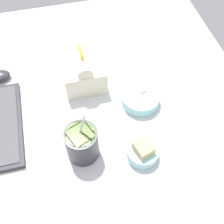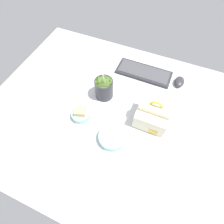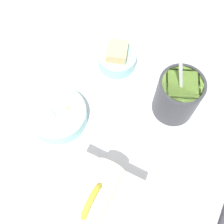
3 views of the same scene
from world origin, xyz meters
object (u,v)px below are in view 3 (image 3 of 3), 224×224
object	(u,v)px
soup_cup	(177,96)
bento_bowl_snacks	(58,115)
bento_bowl_sandwich	(117,58)
lunch_bag	(94,206)

from	to	relation	value
soup_cup	bento_bowl_snacks	world-z (taller)	soup_cup
bento_bowl_sandwich	bento_bowl_snacks	bearing A→B (deg)	-14.95
lunch_bag	bento_bowl_sandwich	xyz separation A→B (cm)	(-35.10, -12.29, -3.49)
lunch_bag	soup_cup	world-z (taller)	soup_cup
lunch_bag	soup_cup	xyz separation A→B (cm)	(-29.62, 5.68, 0.20)
lunch_bag	bento_bowl_sandwich	bearing A→B (deg)	-160.70
soup_cup	bento_bowl_sandwich	distance (cm)	19.15
lunch_bag	bento_bowl_snacks	distance (cm)	23.29
bento_bowl_sandwich	bento_bowl_snacks	size ratio (longest dim) A/B	0.73
soup_cup	bento_bowl_snacks	distance (cm)	28.14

